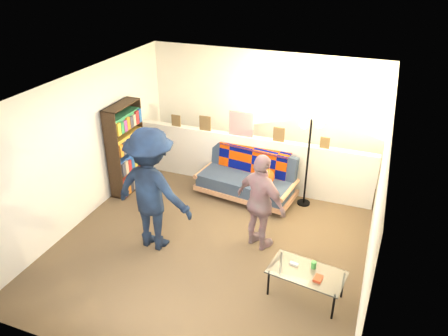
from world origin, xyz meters
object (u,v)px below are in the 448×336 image
(bookshelf, at_px, (126,151))
(person_right, at_px, (261,203))
(futon_sofa, at_px, (248,179))
(floor_lamp, at_px, (310,141))
(coffee_table, at_px, (307,273))
(person_left, at_px, (152,190))

(bookshelf, xyz_separation_m, person_right, (2.77, -0.79, -0.01))
(futon_sofa, relative_size, bookshelf, 1.11)
(futon_sofa, height_order, floor_lamp, floor_lamp)
(bookshelf, bearing_deg, futon_sofa, 13.98)
(coffee_table, bearing_deg, futon_sofa, 124.74)
(bookshelf, relative_size, coffee_table, 1.62)
(coffee_table, relative_size, person_left, 0.54)
(bookshelf, relative_size, floor_lamp, 0.98)
(coffee_table, bearing_deg, bookshelf, 156.08)
(bookshelf, relative_size, person_left, 0.87)
(floor_lamp, bearing_deg, person_left, -133.75)
(person_right, bearing_deg, coffee_table, 162.26)
(floor_lamp, relative_size, person_right, 1.11)
(futon_sofa, relative_size, person_left, 0.97)
(floor_lamp, distance_m, person_left, 2.73)
(coffee_table, xyz_separation_m, person_left, (-2.36, 0.30, 0.57))
(person_right, bearing_deg, floor_lamp, -79.85)
(futon_sofa, distance_m, floor_lamp, 1.32)
(futon_sofa, height_order, person_right, person_right)
(coffee_table, bearing_deg, floor_lamp, 101.85)
(futon_sofa, height_order, coffee_table, futon_sofa)
(futon_sofa, xyz_separation_m, bookshelf, (-2.15, -0.54, 0.42))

